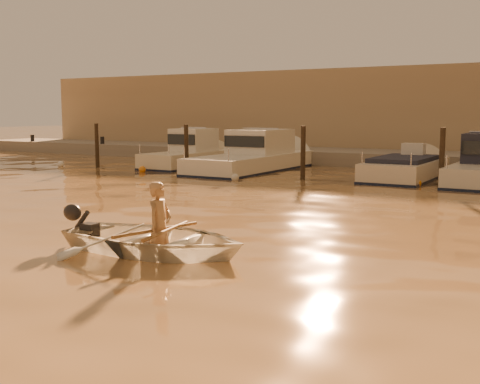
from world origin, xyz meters
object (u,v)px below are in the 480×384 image
Objects in this scene: person at (160,226)px; waterfront_building at (405,114)px; moored_boat_3 at (405,173)px; moored_boat_2 at (252,156)px; dinghy at (155,239)px; moored_boat_1 at (188,153)px.

person is 25.51m from waterfront_building.
moored_boat_2 is at bearing 180.00° from moored_boat_3.
moored_boat_3 is 0.13× the size of waterfront_building.
person is 0.03× the size of waterfront_building.
waterfront_building reaches higher than person.
moored_boat_3 is at bearing -6.53° from dinghy.
waterfront_building reaches higher than moored_boat_1.
waterfront_building is at bearing 1.40° from dinghy.
person is at bearing -66.84° from moored_boat_2.
moored_boat_2 is 11.71m from waterfront_building.
moored_boat_3 is 11.62m from waterfront_building.
moored_boat_2 is 1.37× the size of moored_boat_3.
dinghy is 0.08× the size of waterfront_building.
dinghy is at bearing 90.00° from person.
waterfront_building reaches higher than moored_boat_3.
moored_boat_1 reaches higher than dinghy.
moored_boat_1 is at bearing -122.49° from waterfront_building.
person is 15.57m from moored_boat_2.
person reaches higher than moored_boat_3.
moored_boat_3 is (0.61, 14.32, -0.02)m from dinghy.
dinghy is 0.27m from person.
waterfront_building reaches higher than dinghy.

